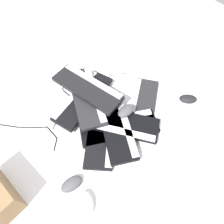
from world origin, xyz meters
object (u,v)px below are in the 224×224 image
object	(u,v)px
keyboard_1	(119,127)
keyboard_3	(94,103)
keyboard_6	(83,98)
mouse_2	(188,99)
keyboard_2	(142,107)
mouse_3	(87,203)
keyboard_0	(102,131)
mouse_1	(126,111)
mouse_0	(72,184)
keyboard_4	(116,125)
keyboard_5	(119,123)
keyboard_8	(87,88)
keyboard_7	(86,96)

from	to	relation	value
keyboard_1	keyboard_3	size ratio (longest dim) A/B	1.01
keyboard_6	mouse_2	world-z (taller)	keyboard_6
keyboard_2	mouse_2	world-z (taller)	mouse_2
mouse_3	keyboard_6	bearing A→B (deg)	-6.55
keyboard_0	mouse_1	bearing A→B (deg)	176.64
mouse_0	keyboard_4	bearing A→B (deg)	20.39
keyboard_2	keyboard_5	bearing A→B (deg)	4.19
keyboard_8	mouse_0	world-z (taller)	keyboard_8
keyboard_2	keyboard_8	xyz separation A→B (m)	(0.21, -0.26, 0.09)
keyboard_2	mouse_2	size ratio (longest dim) A/B	3.98
keyboard_4	mouse_1	size ratio (longest dim) A/B	4.19
mouse_0	mouse_2	size ratio (longest dim) A/B	1.00
keyboard_0	keyboard_8	bearing A→B (deg)	-108.22
keyboard_3	keyboard_4	distance (m)	0.23
keyboard_2	keyboard_3	xyz separation A→B (m)	(0.21, -0.21, 0.00)
keyboard_3	mouse_3	size ratio (longest dim) A/B	4.14
keyboard_5	mouse_2	xyz separation A→B (m)	(-0.46, 0.12, -0.02)
keyboard_5	mouse_3	size ratio (longest dim) A/B	4.02
keyboard_2	keyboard_4	distance (m)	0.21
keyboard_0	keyboard_3	xyz separation A→B (m)	(-0.08, -0.19, 0.00)
keyboard_6	keyboard_7	world-z (taller)	keyboard_7
keyboard_8	keyboard_0	bearing A→B (deg)	71.78
keyboard_7	keyboard_8	world-z (taller)	keyboard_8
keyboard_6	keyboard_7	size ratio (longest dim) A/B	1.00
mouse_2	mouse_3	bearing A→B (deg)	48.26
mouse_0	mouse_1	distance (m)	0.48
mouse_3	keyboard_4	bearing A→B (deg)	-31.98
keyboard_7	mouse_2	distance (m)	0.63
keyboard_6	mouse_2	xyz separation A→B (m)	(-0.52, 0.39, -0.02)
keyboard_5	mouse_0	distance (m)	0.40
mouse_1	mouse_2	bearing A→B (deg)	156.89
keyboard_5	keyboard_7	distance (m)	0.26
keyboard_1	keyboard_5	size ratio (longest dim) A/B	1.05
keyboard_8	mouse_1	distance (m)	0.27
keyboard_4	keyboard_5	world-z (taller)	same
keyboard_0	keyboard_5	bearing A→B (deg)	161.56
keyboard_6	keyboard_8	size ratio (longest dim) A/B	1.00
mouse_1	keyboard_3	bearing A→B (deg)	-68.76
mouse_0	mouse_1	size ratio (longest dim) A/B	1.00
keyboard_2	keyboard_6	bearing A→B (deg)	-45.33
keyboard_6	mouse_0	xyz separation A→B (m)	(0.32, 0.38, -0.02)
keyboard_0	keyboard_2	distance (m)	0.29
keyboard_1	keyboard_8	xyz separation A→B (m)	(0.01, -0.29, 0.09)
keyboard_0	keyboard_2	xyz separation A→B (m)	(-0.29, 0.02, 0.00)
mouse_3	mouse_1	bearing A→B (deg)	-35.25
keyboard_4	mouse_3	world-z (taller)	keyboard_4
mouse_2	keyboard_3	bearing A→B (deg)	5.30
keyboard_7	keyboard_5	bearing A→B (deg)	100.87
keyboard_2	keyboard_8	distance (m)	0.35
keyboard_4	mouse_0	distance (m)	0.38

